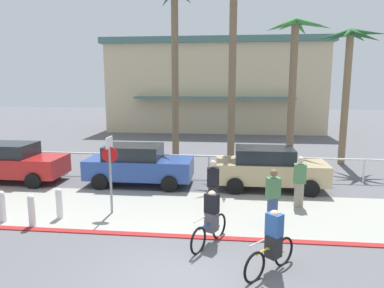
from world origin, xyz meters
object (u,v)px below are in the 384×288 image
object	(u,v)px
car_blue_1	(138,164)
pedestrian_1	(213,187)
palm_tree_3	(348,60)
palm_tree_0	(175,40)
car_red_0	(12,162)
pedestrian_0	(299,184)
car_tan_2	(269,168)
stop_sign_bike_lane	(110,164)
pedestrian_2	(273,199)
cyclist_yellow_1	(272,243)
bollard_3	(2,206)
bollard_2	(59,203)
palm_tree_2	(295,60)
palm_tree_1	(233,29)
bollard_1	(32,210)
cyclist_blue_0	(211,219)

from	to	relation	value
car_blue_1	pedestrian_1	distance (m)	4.21
palm_tree_3	palm_tree_0	bearing A→B (deg)	-176.33
car_red_0	pedestrian_0	xyz separation A→B (m)	(11.77, -1.89, -0.03)
palm_tree_3	car_tan_2	bearing A→B (deg)	-130.46
palm_tree_0	pedestrian_0	size ratio (longest dim) A/B	5.04
stop_sign_bike_lane	pedestrian_2	world-z (taller)	stop_sign_bike_lane
stop_sign_bike_lane	car_blue_1	xyz separation A→B (m)	(0.03, 3.35, -0.81)
stop_sign_bike_lane	cyclist_yellow_1	xyz separation A→B (m)	(4.85, -3.16, -0.98)
bollard_3	pedestrian_0	size ratio (longest dim) A/B	0.56
pedestrian_1	pedestrian_2	bearing A→B (deg)	-29.37
stop_sign_bike_lane	cyclist_yellow_1	distance (m)	5.87
palm_tree_3	stop_sign_bike_lane	bearing A→B (deg)	-139.22
pedestrian_0	bollard_3	bearing A→B (deg)	-165.72
bollard_2	car_blue_1	distance (m)	4.27
stop_sign_bike_lane	pedestrian_2	xyz separation A→B (m)	(5.17, -0.35, -0.88)
palm_tree_2	cyclist_yellow_1	world-z (taller)	palm_tree_2
bollard_2	car_tan_2	distance (m)	7.97
bollard_3	car_blue_1	size ratio (longest dim) A/B	0.23
bollard_3	car_tan_2	bearing A→B (deg)	27.39
car_blue_1	pedestrian_2	distance (m)	6.33
palm_tree_2	car_tan_2	world-z (taller)	palm_tree_2
palm_tree_1	car_blue_1	bearing A→B (deg)	-137.90
bollard_1	palm_tree_2	distance (m)	12.96
stop_sign_bike_lane	palm_tree_2	distance (m)	10.33
palm_tree_1	pedestrian_1	bearing A→B (deg)	-95.46
bollard_3	cyclist_blue_0	distance (m)	6.55
palm_tree_3	pedestrian_0	distance (m)	9.07
cyclist_yellow_1	pedestrian_1	world-z (taller)	pedestrian_1
palm_tree_2	pedestrian_0	distance (m)	7.16
car_blue_1	cyclist_blue_0	world-z (taller)	car_blue_1
palm_tree_2	pedestrian_0	xyz separation A→B (m)	(-0.57, -5.58, -4.44)
cyclist_blue_0	palm_tree_3	bearing A→B (deg)	58.34
bollard_2	pedestrian_1	xyz separation A→B (m)	(4.80, 1.33, 0.28)
bollard_2	pedestrian_0	distance (m)	7.99
bollard_3	car_red_0	distance (m)	4.92
palm_tree_0	stop_sign_bike_lane	bearing A→B (deg)	-96.66
cyclist_yellow_1	car_tan_2	bearing A→B (deg)	85.05
bollard_1	stop_sign_bike_lane	bearing A→B (deg)	33.29
pedestrian_2	bollard_2	bearing A→B (deg)	-177.63
palm_tree_3	pedestrian_1	size ratio (longest dim) A/B	4.02
palm_tree_2	cyclist_yellow_1	distance (m)	11.21
palm_tree_3	pedestrian_1	xyz separation A→B (m)	(-6.40, -7.67, -4.55)
bollard_3	pedestrian_1	bearing A→B (deg)	15.53
palm_tree_0	pedestrian_1	size ratio (longest dim) A/B	5.26
pedestrian_0	pedestrian_1	bearing A→B (deg)	-168.48
cyclist_yellow_1	pedestrian_1	size ratio (longest dim) A/B	0.87
palm_tree_0	car_red_0	bearing A→B (deg)	-144.37
cyclist_yellow_1	car_red_0	bearing A→B (deg)	148.54
palm_tree_1	car_blue_1	size ratio (longest dim) A/B	2.08
stop_sign_bike_lane	pedestrian_2	distance (m)	5.25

